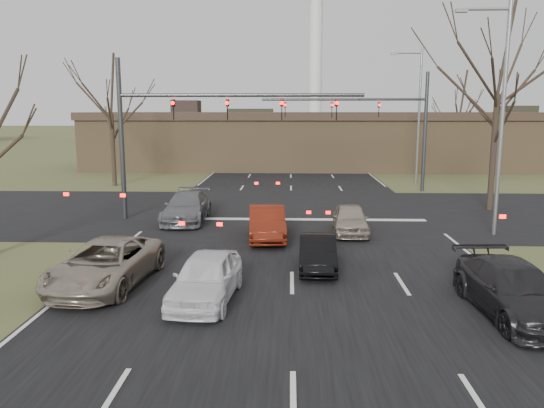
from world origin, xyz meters
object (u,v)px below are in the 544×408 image
(streetlight_right_far, at_px, (417,109))
(car_charcoal_sedan, at_px, (514,290))
(mast_arm_far, at_px, (383,117))
(car_silver_ahead, at_px, (350,219))
(streetlight_right_near, at_px, (499,108))
(mast_arm_near, at_px, (186,118))
(car_red_ahead, at_px, (267,223))
(building, at_px, (312,140))
(car_grey_ahead, at_px, (187,207))
(car_silver_suv, at_px, (106,264))
(car_white_sedan, at_px, (206,277))
(car_black_hatch, at_px, (317,252))

(streetlight_right_far, bearing_deg, car_charcoal_sedan, -97.25)
(mast_arm_far, relative_size, car_silver_ahead, 2.90)
(streetlight_right_near, xyz_separation_m, car_silver_ahead, (-6.18, 0.08, -4.93))
(mast_arm_near, xyz_separation_m, car_red_ahead, (4.17, -4.07, -4.37))
(building, distance_m, car_grey_ahead, 26.57)
(car_silver_ahead, bearing_deg, building, 94.15)
(car_silver_suv, relative_size, car_white_sedan, 1.25)
(car_red_ahead, bearing_deg, car_grey_ahead, 135.21)
(car_charcoal_sedan, xyz_separation_m, car_grey_ahead, (-11.17, 11.96, 0.01))
(mast_arm_near, height_order, car_grey_ahead, mast_arm_near)
(building, height_order, mast_arm_near, mast_arm_near)
(mast_arm_near, xyz_separation_m, car_grey_ahead, (0.01, -0.50, -4.36))
(streetlight_right_far, bearing_deg, mast_arm_far, -128.11)
(building, bearing_deg, car_grey_ahead, -105.81)
(streetlight_right_near, height_order, car_silver_suv, streetlight_right_near)
(mast_arm_far, bearing_deg, streetlight_right_far, 51.89)
(car_charcoal_sedan, bearing_deg, streetlight_right_far, 79.32)
(car_grey_ahead, bearing_deg, car_white_sedan, -77.22)
(car_red_ahead, bearing_deg, streetlight_right_near, 2.04)
(building, xyz_separation_m, car_white_sedan, (-4.50, -36.67, -1.96))
(streetlight_right_near, bearing_deg, building, 103.69)
(building, distance_m, car_red_ahead, 29.30)
(streetlight_right_near, bearing_deg, car_red_ahead, -173.83)
(car_silver_suv, xyz_separation_m, car_grey_ahead, (0.64, 9.94, -0.00))
(streetlight_right_far, height_order, car_silver_ahead, streetlight_right_far)
(car_white_sedan, relative_size, car_red_ahead, 0.96)
(mast_arm_far, relative_size, car_red_ahead, 2.59)
(car_silver_suv, distance_m, car_red_ahead, 7.97)
(car_charcoal_sedan, distance_m, car_silver_ahead, 10.11)
(streetlight_right_far, xyz_separation_m, car_silver_ahead, (-6.68, -16.92, -4.93))
(mast_arm_near, bearing_deg, streetlight_right_far, 43.89)
(car_black_hatch, bearing_deg, mast_arm_far, 75.44)
(streetlight_right_far, xyz_separation_m, car_black_hatch, (-8.43, -22.42, -4.99))
(mast_arm_far, bearing_deg, car_charcoal_sedan, -90.59)
(streetlight_right_far, distance_m, car_black_hatch, 24.46)
(car_charcoal_sedan, bearing_deg, mast_arm_far, 85.98)
(building, distance_m, car_silver_suv, 36.35)
(car_black_hatch, xyz_separation_m, car_grey_ahead, (-6.11, 7.92, 0.12))
(car_red_ahead, bearing_deg, car_silver_suv, -131.10)
(streetlight_right_near, relative_size, car_black_hatch, 2.78)
(car_silver_suv, bearing_deg, car_silver_ahead, 46.92)
(car_white_sedan, relative_size, car_charcoal_sedan, 0.85)
(car_white_sedan, distance_m, car_charcoal_sedan, 8.49)
(mast_arm_near, bearing_deg, car_silver_suv, -93.44)
(building, distance_m, streetlight_right_near, 28.97)
(car_grey_ahead, relative_size, car_red_ahead, 1.15)
(streetlight_right_far, distance_m, car_red_ahead, 21.40)
(mast_arm_far, relative_size, car_black_hatch, 3.10)
(car_silver_suv, bearing_deg, car_grey_ahead, 91.72)
(streetlight_right_near, height_order, car_black_hatch, streetlight_right_near)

